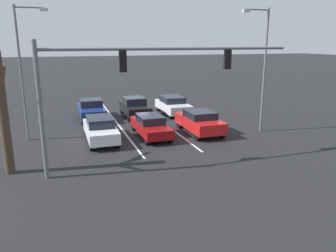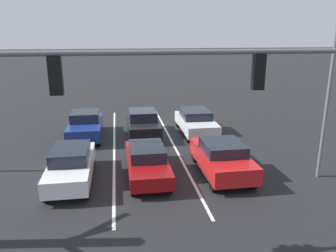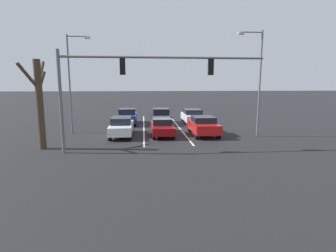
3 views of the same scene
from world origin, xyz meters
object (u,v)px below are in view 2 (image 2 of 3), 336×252
object	(u,v)px
car_maroon_midlane_front	(147,160)
car_navy_rightlane_second	(86,125)
car_white_rightlane_front	(71,164)
street_lamp_left_shoulder	(327,71)
car_red_leftlane_front	(222,157)
traffic_signal_gantry	(69,98)
car_silver_leftlane_second	(196,121)
car_black_midlane_second	(143,123)

from	to	relation	value
car_maroon_midlane_front	car_navy_rightlane_second	xyz separation A→B (m)	(3.16, -6.11, 0.08)
car_white_rightlane_front	street_lamp_left_shoulder	size ratio (longest dim) A/B	0.56
car_red_leftlane_front	car_navy_rightlane_second	world-z (taller)	car_navy_rightlane_second
car_red_leftlane_front	traffic_signal_gantry	xyz separation A→B (m)	(5.72, 4.74, 3.76)
car_silver_leftlane_second	car_maroon_midlane_front	bearing A→B (deg)	58.45
car_silver_leftlane_second	car_white_rightlane_front	bearing A→B (deg)	41.23
car_black_midlane_second	street_lamp_left_shoulder	size ratio (longest dim) A/B	0.52
car_silver_leftlane_second	traffic_signal_gantry	distance (m)	13.13
car_red_leftlane_front	street_lamp_left_shoulder	xyz separation A→B (m)	(-3.93, 0.96, 3.85)
car_red_leftlane_front	traffic_signal_gantry	world-z (taller)	traffic_signal_gantry
car_maroon_midlane_front	car_silver_leftlane_second	distance (m)	6.98
street_lamp_left_shoulder	car_silver_leftlane_second	bearing A→B (deg)	-63.55
car_white_rightlane_front	car_red_leftlane_front	bearing A→B (deg)	177.89
car_black_midlane_second	traffic_signal_gantry	bearing A→B (deg)	76.18
car_navy_rightlane_second	car_white_rightlane_front	bearing A→B (deg)	89.25
car_maroon_midlane_front	car_red_leftlane_front	xyz separation A→B (m)	(-3.32, 0.34, 0.08)
car_white_rightlane_front	car_black_midlane_second	xyz separation A→B (m)	(-3.54, -6.00, 0.03)
car_silver_leftlane_second	car_red_leftlane_front	bearing A→B (deg)	87.02
car_white_rightlane_front	car_black_midlane_second	distance (m)	6.97
car_navy_rightlane_second	car_silver_leftlane_second	bearing A→B (deg)	178.66
car_silver_leftlane_second	car_navy_rightlane_second	bearing A→B (deg)	-1.34
car_white_rightlane_front	car_silver_leftlane_second	world-z (taller)	car_white_rightlane_front
car_maroon_midlane_front	car_red_leftlane_front	distance (m)	3.34
car_navy_rightlane_second	traffic_signal_gantry	bearing A→B (deg)	93.89
street_lamp_left_shoulder	traffic_signal_gantry	bearing A→B (deg)	21.38
car_red_leftlane_front	street_lamp_left_shoulder	distance (m)	5.59
car_maroon_midlane_front	car_red_leftlane_front	size ratio (longest dim) A/B	1.06
car_maroon_midlane_front	car_black_midlane_second	size ratio (longest dim) A/B	1.11
car_silver_leftlane_second	traffic_signal_gantry	size ratio (longest dim) A/B	0.36
car_navy_rightlane_second	street_lamp_left_shoulder	xyz separation A→B (m)	(-10.42, 7.40, 3.86)
car_black_midlane_second	street_lamp_left_shoulder	bearing A→B (deg)	133.99
car_maroon_midlane_front	traffic_signal_gantry	distance (m)	6.81
car_white_rightlane_front	car_black_midlane_second	bearing A→B (deg)	-120.57
car_white_rightlane_front	car_maroon_midlane_front	size ratio (longest dim) A/B	0.97
car_silver_leftlane_second	car_black_midlane_second	xyz separation A→B (m)	(3.35, 0.04, 0.04)
car_red_leftlane_front	car_black_midlane_second	bearing A→B (deg)	-64.16
car_maroon_midlane_front	street_lamp_left_shoulder	distance (m)	8.36
car_black_midlane_second	street_lamp_left_shoulder	world-z (taller)	street_lamp_left_shoulder
car_silver_leftlane_second	traffic_signal_gantry	bearing A→B (deg)	61.24
car_red_leftlane_front	car_silver_leftlane_second	world-z (taller)	car_red_leftlane_front
car_red_leftlane_front	car_black_midlane_second	world-z (taller)	car_black_midlane_second
car_red_leftlane_front	car_maroon_midlane_front	bearing A→B (deg)	-5.78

